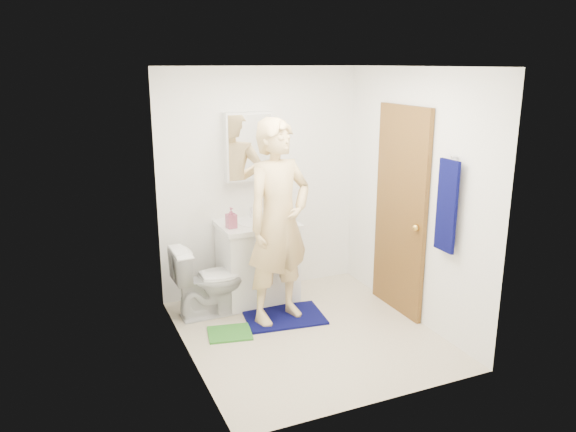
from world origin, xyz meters
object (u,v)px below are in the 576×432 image
object	(u,v)px
medicine_cabinet	(248,147)
soap_dispenser	(231,218)
towel	(447,206)
toothbrush_cup	(276,214)
man	(279,222)
vanity_cabinet	(258,264)
toilet	(209,280)

from	to	relation	value
medicine_cabinet	soap_dispenser	world-z (taller)	medicine_cabinet
towel	toothbrush_cup	world-z (taller)	towel
soap_dispenser	toothbrush_cup	distance (m)	0.57
medicine_cabinet	man	size ratio (longest dim) A/B	0.36
toothbrush_cup	vanity_cabinet	bearing A→B (deg)	-161.53
soap_dispenser	man	size ratio (longest dim) A/B	0.11
toilet	man	world-z (taller)	man
medicine_cabinet	vanity_cabinet	bearing A→B (deg)	-90.00
medicine_cabinet	soap_dispenser	bearing A→B (deg)	-134.24
towel	man	bearing A→B (deg)	140.70
vanity_cabinet	towel	size ratio (longest dim) A/B	1.00
towel	man	size ratio (longest dim) A/B	0.41
towel	soap_dispenser	distance (m)	2.06
vanity_cabinet	soap_dispenser	distance (m)	0.64
toothbrush_cup	man	bearing A→B (deg)	-110.04
toothbrush_cup	medicine_cabinet	bearing A→B (deg)	149.44
vanity_cabinet	medicine_cabinet	xyz separation A→B (m)	(0.00, 0.22, 1.20)
towel	soap_dispenser	xyz separation A→B (m)	(-1.48, 1.40, -0.30)
towel	soap_dispenser	size ratio (longest dim) A/B	3.85
medicine_cabinet	toilet	size ratio (longest dim) A/B	0.96
vanity_cabinet	man	distance (m)	0.80
towel	toilet	distance (m)	2.36
toothbrush_cup	man	size ratio (longest dim) A/B	0.06
vanity_cabinet	toothbrush_cup	world-z (taller)	toothbrush_cup
toilet	man	distance (m)	0.93
soap_dispenser	toothbrush_cup	world-z (taller)	soap_dispenser
toilet	towel	bearing A→B (deg)	-128.57
toilet	medicine_cabinet	bearing A→B (deg)	-57.06
toilet	toothbrush_cup	xyz separation A→B (m)	(0.81, 0.24, 0.53)
vanity_cabinet	man	world-z (taller)	man
vanity_cabinet	toothbrush_cup	size ratio (longest dim) A/B	6.62
towel	soap_dispenser	bearing A→B (deg)	136.55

